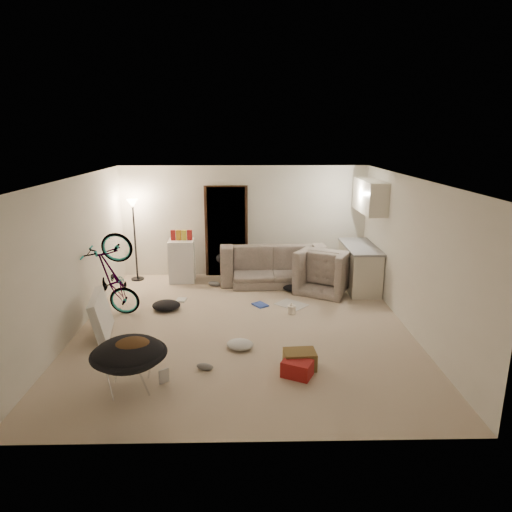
{
  "coord_description": "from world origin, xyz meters",
  "views": [
    {
      "loc": [
        0.05,
        -7.17,
        3.17
      ],
      "look_at": [
        0.22,
        0.6,
        1.08
      ],
      "focal_mm": 32.0,
      "sensor_mm": 36.0,
      "label": 1
    }
  ],
  "objects_px": {
    "sofa": "(272,267)",
    "armchair": "(327,274)",
    "drink_case_b": "(297,369)",
    "mini_fridge": "(182,261)",
    "tv_box": "(101,315)",
    "drink_case_a": "(300,360)",
    "floor_lamp": "(134,222)",
    "bicycle": "(114,294)",
    "juicer": "(292,309)",
    "saucer_chair": "(129,360)",
    "kitchen_counter": "(359,268)"
  },
  "relations": [
    {
      "from": "mini_fridge",
      "to": "drink_case_a",
      "type": "xyz_separation_m",
      "value": [
        2.16,
        -3.97,
        -0.34
      ]
    },
    {
      "from": "sofa",
      "to": "bicycle",
      "type": "bearing_deg",
      "value": 31.45
    },
    {
      "from": "tv_box",
      "to": "sofa",
      "type": "bearing_deg",
      "value": 32.99
    },
    {
      "from": "bicycle",
      "to": "drink_case_a",
      "type": "xyz_separation_m",
      "value": [
        3.09,
        -1.95,
        -0.29
      ]
    },
    {
      "from": "armchair",
      "to": "drink_case_a",
      "type": "height_order",
      "value": "armchair"
    },
    {
      "from": "mini_fridge",
      "to": "tv_box",
      "type": "bearing_deg",
      "value": -111.59
    },
    {
      "from": "saucer_chair",
      "to": "tv_box",
      "type": "height_order",
      "value": "tv_box"
    },
    {
      "from": "juicer",
      "to": "drink_case_a",
      "type": "bearing_deg",
      "value": -92.29
    },
    {
      "from": "drink_case_a",
      "to": "juicer",
      "type": "xyz_separation_m",
      "value": [
        0.08,
        1.99,
        -0.04
      ]
    },
    {
      "from": "sofa",
      "to": "armchair",
      "type": "bearing_deg",
      "value": 150.99
    },
    {
      "from": "drink_case_a",
      "to": "drink_case_b",
      "type": "height_order",
      "value": "drink_case_a"
    },
    {
      "from": "drink_case_a",
      "to": "drink_case_b",
      "type": "distance_m",
      "value": 0.23
    },
    {
      "from": "bicycle",
      "to": "juicer",
      "type": "bearing_deg",
      "value": -86.38
    },
    {
      "from": "sofa",
      "to": "armchair",
      "type": "xyz_separation_m",
      "value": [
        1.12,
        -0.57,
        0.0
      ]
    },
    {
      "from": "saucer_chair",
      "to": "tv_box",
      "type": "xyz_separation_m",
      "value": [
        -0.86,
        1.65,
        -0.06
      ]
    },
    {
      "from": "armchair",
      "to": "mini_fridge",
      "type": "xyz_separation_m",
      "value": [
        -3.1,
        0.67,
        0.13
      ]
    },
    {
      "from": "floor_lamp",
      "to": "sofa",
      "type": "distance_m",
      "value": 3.17
    },
    {
      "from": "armchair",
      "to": "mini_fridge",
      "type": "bearing_deg",
      "value": 16.89
    },
    {
      "from": "sofa",
      "to": "mini_fridge",
      "type": "bearing_deg",
      "value": -4.91
    },
    {
      "from": "mini_fridge",
      "to": "drink_case_b",
      "type": "distance_m",
      "value": 4.71
    },
    {
      "from": "bicycle",
      "to": "mini_fridge",
      "type": "bearing_deg",
      "value": -21.77
    },
    {
      "from": "floor_lamp",
      "to": "juicer",
      "type": "distance_m",
      "value": 4.06
    },
    {
      "from": "kitchen_counter",
      "to": "mini_fridge",
      "type": "xyz_separation_m",
      "value": [
        -3.8,
        0.55,
        0.03
      ]
    },
    {
      "from": "floor_lamp",
      "to": "mini_fridge",
      "type": "height_order",
      "value": "floor_lamp"
    },
    {
      "from": "drink_case_b",
      "to": "juicer",
      "type": "xyz_separation_m",
      "value": [
        0.14,
        2.22,
        -0.02
      ]
    },
    {
      "from": "bicycle",
      "to": "drink_case_b",
      "type": "distance_m",
      "value": 3.74
    },
    {
      "from": "floor_lamp",
      "to": "drink_case_a",
      "type": "bearing_deg",
      "value": -51.94
    },
    {
      "from": "sofa",
      "to": "saucer_chair",
      "type": "height_order",
      "value": "saucer_chair"
    },
    {
      "from": "armchair",
      "to": "drink_case_b",
      "type": "relative_size",
      "value": 2.65
    },
    {
      "from": "sofa",
      "to": "bicycle",
      "type": "relative_size",
      "value": 1.42
    },
    {
      "from": "floor_lamp",
      "to": "kitchen_counter",
      "type": "distance_m",
      "value": 4.95
    },
    {
      "from": "kitchen_counter",
      "to": "tv_box",
      "type": "xyz_separation_m",
      "value": [
        -4.73,
        -2.27,
        -0.1
      ]
    },
    {
      "from": "drink_case_a",
      "to": "drink_case_b",
      "type": "relative_size",
      "value": 1.14
    },
    {
      "from": "saucer_chair",
      "to": "tv_box",
      "type": "bearing_deg",
      "value": 117.63
    },
    {
      "from": "bicycle",
      "to": "mini_fridge",
      "type": "relative_size",
      "value": 1.7
    },
    {
      "from": "mini_fridge",
      "to": "drink_case_b",
      "type": "height_order",
      "value": "mini_fridge"
    },
    {
      "from": "sofa",
      "to": "saucer_chair",
      "type": "xyz_separation_m",
      "value": [
        -2.05,
        -4.37,
        0.08
      ]
    },
    {
      "from": "floor_lamp",
      "to": "sofa",
      "type": "relative_size",
      "value": 0.81
    },
    {
      "from": "bicycle",
      "to": "juicer",
      "type": "relative_size",
      "value": 7.28
    },
    {
      "from": "armchair",
      "to": "tv_box",
      "type": "height_order",
      "value": "tv_box"
    },
    {
      "from": "armchair",
      "to": "tv_box",
      "type": "xyz_separation_m",
      "value": [
        -4.03,
        -2.15,
        0.01
      ]
    },
    {
      "from": "sofa",
      "to": "mini_fridge",
      "type": "height_order",
      "value": "mini_fridge"
    },
    {
      "from": "saucer_chair",
      "to": "juicer",
      "type": "bearing_deg",
      "value": 47.22
    },
    {
      "from": "saucer_chair",
      "to": "juicer",
      "type": "relative_size",
      "value": 4.41
    },
    {
      "from": "mini_fridge",
      "to": "bicycle",
      "type": "bearing_deg",
      "value": -117.98
    },
    {
      "from": "sofa",
      "to": "juicer",
      "type": "bearing_deg",
      "value": 95.73
    },
    {
      "from": "sofa",
      "to": "drink_case_b",
      "type": "height_order",
      "value": "sofa"
    },
    {
      "from": "armchair",
      "to": "bicycle",
      "type": "bearing_deg",
      "value": 47.66
    },
    {
      "from": "sofa",
      "to": "saucer_chair",
      "type": "distance_m",
      "value": 4.83
    },
    {
      "from": "drink_case_a",
      "to": "drink_case_b",
      "type": "xyz_separation_m",
      "value": [
        -0.06,
        -0.22,
        -0.01
      ]
    }
  ]
}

